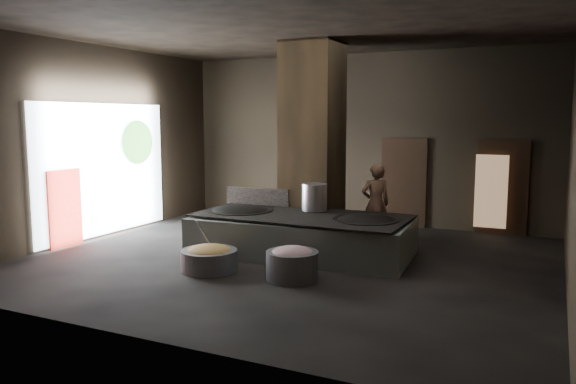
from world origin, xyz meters
The scene contains 27 objects.
floor centered at (0.00, 0.00, -0.05)m, with size 10.00×9.00×0.10m, color black.
ceiling centered at (0.00, 0.00, 4.55)m, with size 10.00×9.00×0.10m, color black.
back_wall centered at (0.00, 4.55, 2.25)m, with size 10.00×0.10×4.50m, color black.
front_wall centered at (0.00, -4.55, 2.25)m, with size 10.00×0.10×4.50m, color black.
left_wall centered at (-5.05, 0.00, 2.25)m, with size 0.10×9.00×4.50m, color black.
pillar centered at (-0.30, 1.90, 2.25)m, with size 1.20×1.20×4.50m, color black.
hearth_platform centered at (0.07, 0.50, 0.38)m, with size 4.42×2.12×0.77m, color #A1B3A4.
platform_cap centered at (0.07, 0.50, 0.82)m, with size 4.33×2.08×0.03m, color black.
wok_left centered at (-1.38, 0.45, 0.75)m, with size 1.39×1.39×0.38m, color black.
wok_left_rim centered at (-1.38, 0.45, 0.82)m, with size 1.42×1.42×0.05m, color black.
wok_right centered at (1.42, 0.55, 0.75)m, with size 1.30×1.30×0.37m, color black.
wok_right_rim centered at (1.42, 0.55, 0.82)m, with size 1.33×1.33×0.05m, color black.
stock_pot centered at (0.12, 1.05, 1.13)m, with size 0.54×0.54×0.58m, color #B3B4BB.
splash_guard centered at (-1.38, 1.25, 1.03)m, with size 1.54×0.06×0.38m, color black.
cook centered at (1.15, 2.12, 0.90)m, with size 0.66×0.42×1.80m, color brown.
veg_basin centered at (-0.97, -1.37, 0.19)m, with size 1.04×1.04×0.38m, color slate.
veg_fill centered at (-0.97, -1.37, 0.35)m, with size 0.86×0.86×0.26m, color #98A04D.
ladle centered at (-1.12, -1.22, 0.55)m, with size 0.03×0.03×0.82m, color #B3B4BB.
meat_basin centered at (0.68, -1.26, 0.25)m, with size 0.92×0.92×0.50m, color slate.
meat_fill centered at (0.68, -1.26, 0.45)m, with size 0.76×0.76×0.29m, color #A4626B.
doorway_near centered at (1.20, 4.45, 1.10)m, with size 1.18×0.08×2.38m, color black.
doorway_near_glow centered at (1.18, 4.45, 1.05)m, with size 0.89×0.04×2.11m, color #8C6647.
doorway_far centered at (3.60, 4.45, 1.10)m, with size 1.18×0.08×2.38m, color black.
doorway_far_glow centered at (3.36, 4.30, 1.05)m, with size 0.75×0.04×1.77m, color #8C6647.
left_opening centered at (-4.95, 0.20, 1.60)m, with size 0.04×4.20×3.10m, color white.
pavilion_sliver centered at (-4.88, -1.10, 0.85)m, with size 0.05×0.90×1.70m, color maroon.
tree_silhouette centered at (-4.85, 1.30, 2.20)m, with size 0.28×1.10×1.10m, color #194714.
Camera 1 is at (4.72, -9.90, 2.80)m, focal length 35.00 mm.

